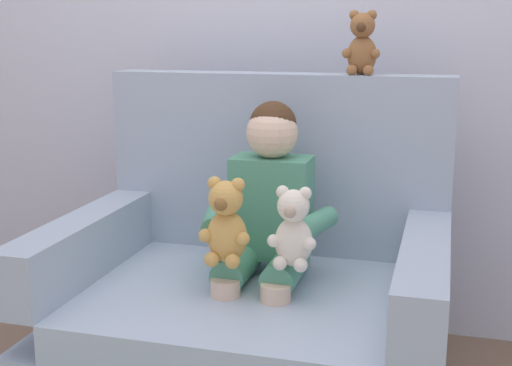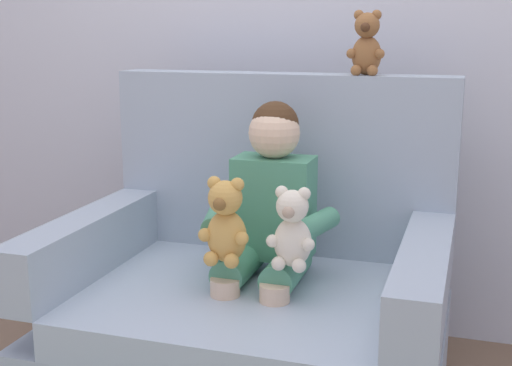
% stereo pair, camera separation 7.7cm
% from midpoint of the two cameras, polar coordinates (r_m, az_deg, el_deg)
% --- Properties ---
extents(back_wall, '(6.00, 0.10, 2.60)m').
position_cam_midpoint_polar(back_wall, '(2.87, 5.22, 13.92)').
color(back_wall, silver).
rests_on(back_wall, ground).
extents(armchair, '(1.25, 0.95, 1.08)m').
position_cam_midpoint_polar(armchair, '(2.35, 0.79, -10.14)').
color(armchair, '#9EADBC').
rests_on(armchair, ground).
extents(seated_child, '(0.45, 0.39, 0.82)m').
position_cam_midpoint_polar(seated_child, '(2.26, 1.99, -2.75)').
color(seated_child, '#4C9370').
rests_on(seated_child, armchair).
extents(plush_honey, '(0.16, 0.13, 0.27)m').
position_cam_midpoint_polar(plush_honey, '(2.09, -1.45, -3.36)').
color(plush_honey, gold).
rests_on(plush_honey, armchair).
extents(plush_cream, '(0.15, 0.12, 0.25)m').
position_cam_midpoint_polar(plush_cream, '(2.06, 4.09, -3.92)').
color(plush_cream, silver).
rests_on(plush_cream, armchair).
extents(plush_brown_on_backrest, '(0.13, 0.11, 0.22)m').
position_cam_midpoint_polar(plush_brown_on_backrest, '(2.44, 10.03, 11.14)').
color(plush_brown_on_backrest, brown).
rests_on(plush_brown_on_backrest, armchair).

